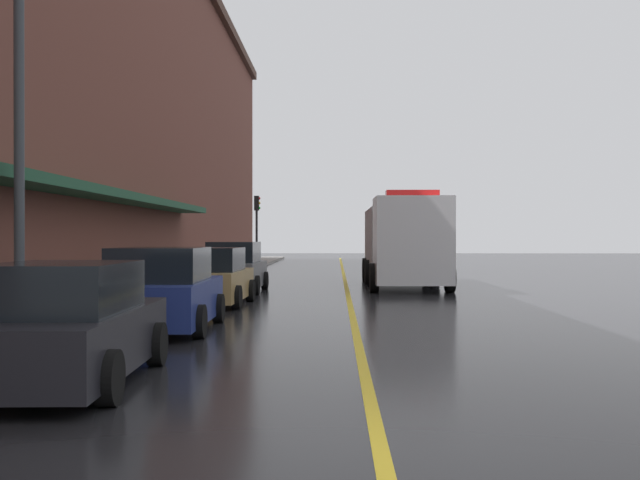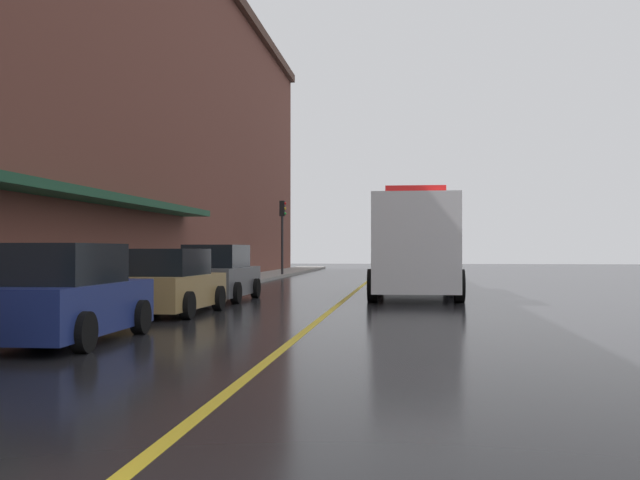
{
  "view_description": "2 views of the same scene",
  "coord_description": "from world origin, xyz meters",
  "px_view_note": "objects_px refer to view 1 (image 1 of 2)",
  "views": [
    {
      "loc": [
        -0.4,
        -6.14,
        1.9
      ],
      "look_at": [
        -1.15,
        28.95,
        1.76
      ],
      "focal_mm": 41.68,
      "sensor_mm": 36.0,
      "label": 1
    },
    {
      "loc": [
        1.98,
        -3.19,
        1.59
      ],
      "look_at": [
        -0.57,
        18.43,
        1.87
      ],
      "focal_mm": 41.71,
      "sensor_mm": 36.0,
      "label": 2
    }
  ],
  "objects_px": {
    "traffic_light_near": "(257,217)",
    "parked_car_2": "(212,278)",
    "parked_car_1": "(162,291)",
    "street_lamp_left": "(19,95)",
    "parked_car_0": "(66,327)",
    "parking_meter_0": "(202,260)",
    "parking_meter_1": "(140,270)",
    "parked_car_3": "(235,269)",
    "box_truck": "(403,243)"
  },
  "relations": [
    {
      "from": "parked_car_1",
      "to": "street_lamp_left",
      "type": "height_order",
      "value": "street_lamp_left"
    },
    {
      "from": "box_truck",
      "to": "traffic_light_near",
      "type": "height_order",
      "value": "traffic_light_near"
    },
    {
      "from": "parked_car_3",
      "to": "box_truck",
      "type": "xyz_separation_m",
      "value": [
        6.11,
        3.14,
        0.87
      ]
    },
    {
      "from": "parked_car_3",
      "to": "street_lamp_left",
      "type": "distance_m",
      "value": 13.39
    },
    {
      "from": "parking_meter_0",
      "to": "street_lamp_left",
      "type": "distance_m",
      "value": 14.85
    },
    {
      "from": "parked_car_1",
      "to": "parked_car_0",
      "type": "bearing_deg",
      "value": 179.52
    },
    {
      "from": "parked_car_3",
      "to": "parking_meter_0",
      "type": "height_order",
      "value": "parked_car_3"
    },
    {
      "from": "parked_car_2",
      "to": "parking_meter_1",
      "type": "distance_m",
      "value": 2.49
    },
    {
      "from": "parking_meter_1",
      "to": "traffic_light_near",
      "type": "bearing_deg",
      "value": 89.87
    },
    {
      "from": "traffic_light_near",
      "to": "parked_car_1",
      "type": "bearing_deg",
      "value": -87.5
    },
    {
      "from": "parking_meter_0",
      "to": "street_lamp_left",
      "type": "height_order",
      "value": "street_lamp_left"
    },
    {
      "from": "parked_car_2",
      "to": "street_lamp_left",
      "type": "height_order",
      "value": "street_lamp_left"
    },
    {
      "from": "box_truck",
      "to": "parking_meter_1",
      "type": "bearing_deg",
      "value": -37.09
    },
    {
      "from": "parking_meter_1",
      "to": "traffic_light_near",
      "type": "height_order",
      "value": "traffic_light_near"
    },
    {
      "from": "parked_car_1",
      "to": "parking_meter_0",
      "type": "distance_m",
      "value": 12.35
    },
    {
      "from": "parked_car_0",
      "to": "parked_car_2",
      "type": "bearing_deg",
      "value": -2.35
    },
    {
      "from": "box_truck",
      "to": "traffic_light_near",
      "type": "distance_m",
      "value": 18.67
    },
    {
      "from": "parked_car_3",
      "to": "box_truck",
      "type": "distance_m",
      "value": 6.92
    },
    {
      "from": "parked_car_2",
      "to": "parked_car_3",
      "type": "height_order",
      "value": "parked_car_3"
    },
    {
      "from": "street_lamp_left",
      "to": "parked_car_0",
      "type": "bearing_deg",
      "value": -58.63
    },
    {
      "from": "parking_meter_0",
      "to": "parked_car_2",
      "type": "bearing_deg",
      "value": -77.46
    },
    {
      "from": "parking_meter_0",
      "to": "street_lamp_left",
      "type": "relative_size",
      "value": 0.19
    },
    {
      "from": "parked_car_2",
      "to": "box_truck",
      "type": "relative_size",
      "value": 0.46
    },
    {
      "from": "parked_car_0",
      "to": "parking_meter_0",
      "type": "xyz_separation_m",
      "value": [
        -1.46,
        17.83,
        0.31
      ]
    },
    {
      "from": "parked_car_3",
      "to": "parked_car_0",
      "type": "bearing_deg",
      "value": -179.08
    },
    {
      "from": "parked_car_0",
      "to": "traffic_light_near",
      "type": "distance_m",
      "value": 36.38
    },
    {
      "from": "box_truck",
      "to": "parked_car_3",
      "type": "bearing_deg",
      "value": -63.03
    },
    {
      "from": "parking_meter_0",
      "to": "street_lamp_left",
      "type": "bearing_deg",
      "value": -92.38
    },
    {
      "from": "traffic_light_near",
      "to": "parked_car_2",
      "type": "bearing_deg",
      "value": -86.75
    },
    {
      "from": "parking_meter_1",
      "to": "box_truck",
      "type": "bearing_deg",
      "value": 53.14
    },
    {
      "from": "parked_car_0",
      "to": "traffic_light_near",
      "type": "xyz_separation_m",
      "value": [
        -1.39,
        36.28,
        2.41
      ]
    },
    {
      "from": "parked_car_3",
      "to": "traffic_light_near",
      "type": "relative_size",
      "value": 0.99
    },
    {
      "from": "parked_car_0",
      "to": "parked_car_2",
      "type": "distance_m",
      "value": 11.13
    },
    {
      "from": "parked_car_3",
      "to": "street_lamp_left",
      "type": "relative_size",
      "value": 0.61
    },
    {
      "from": "parked_car_1",
      "to": "box_truck",
      "type": "bearing_deg",
      "value": -25.25
    },
    {
      "from": "parked_car_0",
      "to": "parked_car_1",
      "type": "xyz_separation_m",
      "value": [
        -0.05,
        5.57,
        0.05
      ]
    },
    {
      "from": "parked_car_3",
      "to": "parking_meter_1",
      "type": "relative_size",
      "value": 3.19
    },
    {
      "from": "parked_car_0",
      "to": "parked_car_3",
      "type": "xyz_separation_m",
      "value": [
        -0.0,
        16.11,
        0.07
      ]
    },
    {
      "from": "parked_car_1",
      "to": "parking_meter_1",
      "type": "xyz_separation_m",
      "value": [
        -1.4,
        3.6,
        0.27
      ]
    },
    {
      "from": "parked_car_2",
      "to": "parked_car_3",
      "type": "xyz_separation_m",
      "value": [
        -0.04,
        4.98,
        0.05
      ]
    },
    {
      "from": "parked_car_1",
      "to": "parking_meter_1",
      "type": "height_order",
      "value": "parked_car_1"
    },
    {
      "from": "parked_car_0",
      "to": "street_lamp_left",
      "type": "xyz_separation_m",
      "value": [
        -2.06,
        3.37,
        3.65
      ]
    },
    {
      "from": "parking_meter_0",
      "to": "parked_car_3",
      "type": "bearing_deg",
      "value": -49.83
    },
    {
      "from": "traffic_light_near",
      "to": "box_truck",
      "type": "bearing_deg",
      "value": -66.23
    },
    {
      "from": "parked_car_1",
      "to": "parked_car_2",
      "type": "xyz_separation_m",
      "value": [
        0.09,
        5.57,
        -0.04
      ]
    },
    {
      "from": "box_truck",
      "to": "parked_car_1",
      "type": "bearing_deg",
      "value": -24.46
    },
    {
      "from": "parked_car_0",
      "to": "parking_meter_0",
      "type": "distance_m",
      "value": 17.89
    },
    {
      "from": "street_lamp_left",
      "to": "traffic_light_near",
      "type": "relative_size",
      "value": 1.61
    },
    {
      "from": "parked_car_2",
      "to": "parked_car_3",
      "type": "distance_m",
      "value": 4.98
    },
    {
      "from": "parked_car_2",
      "to": "parked_car_1",
      "type": "bearing_deg",
      "value": -179.38
    }
  ]
}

